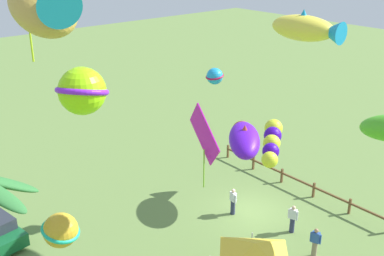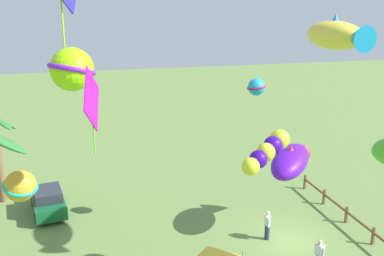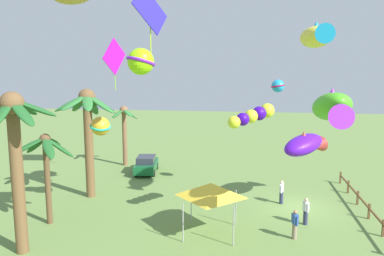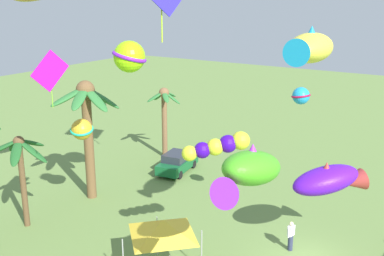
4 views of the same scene
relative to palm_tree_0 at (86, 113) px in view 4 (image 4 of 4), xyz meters
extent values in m
cylinder|color=brown|center=(0.03, 0.00, -2.12)|extent=(0.61, 0.61, 7.09)
ellipsoid|color=#2D7033|center=(0.96, 0.08, 0.80)|extent=(2.10, 0.86, 1.78)
ellipsoid|color=#2D7033|center=(0.64, 0.83, 0.94)|extent=(1.86, 2.19, 1.53)
ellipsoid|color=#2D7033|center=(-0.33, 1.02, 1.02)|extent=(1.40, 2.39, 1.38)
ellipsoid|color=#2D7033|center=(-1.03, 0.38, 1.14)|extent=(2.46, 1.44, 1.16)
ellipsoid|color=#2D7033|center=(-0.97, -0.50, 1.12)|extent=(2.41, 1.67, 1.19)
ellipsoid|color=#2D7033|center=(-0.19, -1.04, 0.99)|extent=(1.14, 2.36, 1.43)
ellipsoid|color=#2D7033|center=(0.66, -0.77, 0.89)|extent=(1.90, 2.10, 1.62)
sphere|color=brown|center=(0.03, 0.00, 1.43)|extent=(1.15, 1.15, 1.15)
cylinder|color=brown|center=(9.03, 0.63, -3.02)|extent=(0.43, 0.43, 5.28)
ellipsoid|color=#2D7033|center=(9.76, 0.59, -0.61)|extent=(1.55, 0.52, 0.84)
ellipsoid|color=#2D7033|center=(9.25, 1.25, -0.73)|extent=(0.89, 1.49, 1.08)
ellipsoid|color=#2D7033|center=(8.41, 0.98, -0.63)|extent=(1.54, 1.14, 0.88)
ellipsoid|color=#2D7033|center=(8.51, 0.10, -0.56)|extent=(1.41, 1.42, 0.76)
ellipsoid|color=#2D7033|center=(9.32, 0.08, -0.77)|extent=(1.03, 1.42, 1.15)
sphere|color=brown|center=(9.03, 0.63, -0.38)|extent=(0.81, 0.81, 0.81)
cylinder|color=brown|center=(-4.82, 0.33, -3.15)|extent=(0.33, 0.33, 5.02)
ellipsoid|color=#1E5623|center=(-3.94, 0.41, -0.97)|extent=(1.90, 0.70, 1.03)
ellipsoid|color=#1E5623|center=(-4.53, 1.09, -1.09)|extent=(1.13, 1.83, 1.25)
ellipsoid|color=#1E5623|center=(-5.45, 0.96, -0.95)|extent=(1.71, 1.71, 0.98)
ellipsoid|color=#1E5623|center=(-5.47, -0.23, -1.01)|extent=(1.73, 1.61, 1.11)
ellipsoid|color=#1E5623|center=(-4.49, -0.34, -1.18)|extent=(1.22, 1.71, 1.42)
sphere|color=brown|center=(-4.82, 0.33, -0.64)|extent=(0.62, 0.62, 0.62)
cube|color=#145B2D|center=(6.76, -2.14, -5.06)|extent=(4.11, 2.25, 0.70)
cube|color=#282D38|center=(6.61, -2.16, -4.43)|extent=(2.23, 1.78, 0.56)
cylinder|color=black|center=(7.84, -1.19, -5.36)|extent=(0.62, 0.27, 0.60)
cylinder|color=black|center=(8.07, -2.74, -5.36)|extent=(0.62, 0.27, 0.60)
cylinder|color=black|center=(5.45, -1.55, -5.36)|extent=(0.62, 0.27, 0.60)
cylinder|color=black|center=(5.68, -3.09, -5.36)|extent=(0.62, 0.27, 0.60)
cylinder|color=#2D3351|center=(0.70, -13.30, -5.24)|extent=(0.26, 0.26, 0.84)
cube|color=silver|center=(0.70, -13.30, -4.55)|extent=(0.42, 0.30, 0.54)
sphere|color=beige|center=(0.70, -13.30, -4.18)|extent=(0.21, 0.21, 0.21)
cylinder|color=silver|center=(0.47, -13.25, -4.60)|extent=(0.09, 0.09, 0.52)
cylinder|color=silver|center=(0.92, -13.34, -4.60)|extent=(0.09, 0.09, 0.52)
cylinder|color=#9E9EA3|center=(-3.34, -10.42, -4.61)|extent=(0.06, 0.06, 2.10)
cylinder|color=#9E9EA3|center=(-3.34, -7.82, -4.61)|extent=(0.06, 0.06, 2.10)
pyramid|color=yellow|center=(-4.64, -9.12, -3.19)|extent=(2.86, 2.86, 0.75)
sphere|color=gold|center=(-2.31, -1.92, -0.21)|extent=(1.18, 1.18, 1.18)
torus|color=#1BBB92|center=(-2.31, -1.92, -0.21)|extent=(1.80, 1.80, 0.53)
ellipsoid|color=green|center=(-7.07, -14.58, 1.60)|extent=(3.28, 1.56, 1.82)
cone|color=#A82EE6|center=(-8.47, -14.58, 1.28)|extent=(1.19, 0.99, 1.19)
cone|color=#A82EE6|center=(-7.07, -14.58, 2.11)|extent=(0.62, 0.62, 0.63)
sphere|color=yellow|center=(-2.83, -12.04, 0.97)|extent=(0.81, 0.81, 0.81)
sphere|color=#3709B2|center=(-3.16, -11.60, 0.84)|extent=(0.78, 0.78, 0.78)
sphere|color=yellow|center=(-3.50, -11.16, 0.71)|extent=(0.75, 0.75, 0.75)
sphere|color=#3709B2|center=(-3.83, -10.72, 0.58)|extent=(0.71, 0.71, 0.71)
sphere|color=yellow|center=(-4.17, -10.28, 0.45)|extent=(0.68, 0.68, 0.68)
sphere|color=#1D99DD|center=(1.97, -12.91, 2.18)|extent=(0.86, 0.86, 0.86)
torus|color=#AD123D|center=(1.97, -12.91, 2.18)|extent=(1.05, 1.05, 0.26)
sphere|color=#98EE11|center=(-0.54, -4.07, 3.78)|extent=(1.73, 1.73, 1.73)
torus|color=#7E20E1|center=(-0.54, -4.07, 3.78)|extent=(2.65, 2.65, 0.71)
cylinder|color=#B4DE1D|center=(2.86, -3.79, 5.45)|extent=(0.08, 0.08, 2.39)
cube|color=#C210B0|center=(-6.47, -4.58, 3.84)|extent=(1.76, 0.52, 1.80)
cylinder|color=#7CC22E|center=(-6.47, -4.58, 2.81)|extent=(0.04, 0.04, 1.18)
ellipsoid|color=#5714D4|center=(1.30, -14.66, -1.69)|extent=(3.85, 3.72, 1.82)
cone|color=#B13732|center=(2.46, -15.70, -1.95)|extent=(1.68, 1.67, 1.27)
cone|color=#B13732|center=(1.30, -14.66, -1.12)|extent=(0.98, 0.98, 0.71)
ellipsoid|color=yellow|center=(-2.06, -14.58, 5.01)|extent=(3.31, 1.82, 1.17)
cone|color=#158DC8|center=(-3.49, -14.68, 5.02)|extent=(1.09, 1.09, 1.02)
cone|color=#158DC8|center=(-2.06, -14.58, 5.54)|extent=(0.68, 0.68, 0.66)
camera|label=1|loc=(-15.34, 3.45, 8.85)|focal=44.39mm
camera|label=2|loc=(-19.22, -4.19, 6.57)|focal=43.18mm
camera|label=3|loc=(-23.54, -11.16, 3.03)|focal=34.17mm
camera|label=4|loc=(-20.16, -20.62, 7.02)|focal=43.87mm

